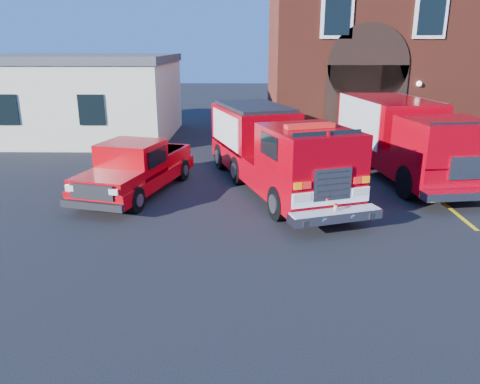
{
  "coord_description": "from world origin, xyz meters",
  "views": [
    {
      "loc": [
        0.19,
        -12.49,
        4.88
      ],
      "look_at": [
        0.0,
        -1.2,
        1.3
      ],
      "focal_mm": 35.0,
      "sensor_mm": 36.0,
      "label": 1
    }
  ],
  "objects_px": {
    "secondary_truck": "(402,136)",
    "fire_station": "(411,56)",
    "fire_engine": "(274,149)",
    "pickup_truck": "(137,168)",
    "side_building": "(78,96)"
  },
  "relations": [
    {
      "from": "secondary_truck",
      "to": "side_building",
      "type": "bearing_deg",
      "value": 153.16
    },
    {
      "from": "side_building",
      "to": "secondary_truck",
      "type": "xyz_separation_m",
      "value": [
        15.12,
        -7.65,
        -0.68
      ]
    },
    {
      "from": "pickup_truck",
      "to": "side_building",
      "type": "bearing_deg",
      "value": 117.96
    },
    {
      "from": "fire_station",
      "to": "pickup_truck",
      "type": "height_order",
      "value": "fire_station"
    },
    {
      "from": "fire_station",
      "to": "secondary_truck",
      "type": "xyz_separation_m",
      "value": [
        -2.87,
        -8.64,
        -2.73
      ]
    },
    {
      "from": "fire_engine",
      "to": "pickup_truck",
      "type": "xyz_separation_m",
      "value": [
        -4.68,
        -0.58,
        -0.54
      ]
    },
    {
      "from": "pickup_truck",
      "to": "secondary_truck",
      "type": "distance_m",
      "value": 10.05
    },
    {
      "from": "pickup_truck",
      "to": "secondary_truck",
      "type": "bearing_deg",
      "value": 14.82
    },
    {
      "from": "secondary_truck",
      "to": "fire_station",
      "type": "bearing_deg",
      "value": 71.63
    },
    {
      "from": "secondary_truck",
      "to": "fire_engine",
      "type": "bearing_deg",
      "value": -158.42
    },
    {
      "from": "side_building",
      "to": "secondary_truck",
      "type": "distance_m",
      "value": 16.96
    },
    {
      "from": "fire_engine",
      "to": "side_building",
      "type": "bearing_deg",
      "value": 136.35
    },
    {
      "from": "fire_engine",
      "to": "secondary_truck",
      "type": "relative_size",
      "value": 1.02
    },
    {
      "from": "fire_engine",
      "to": "secondary_truck",
      "type": "xyz_separation_m",
      "value": [
        5.02,
        1.98,
        0.12
      ]
    },
    {
      "from": "fire_engine",
      "to": "fire_station",
      "type": "bearing_deg",
      "value": 53.41
    }
  ]
}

